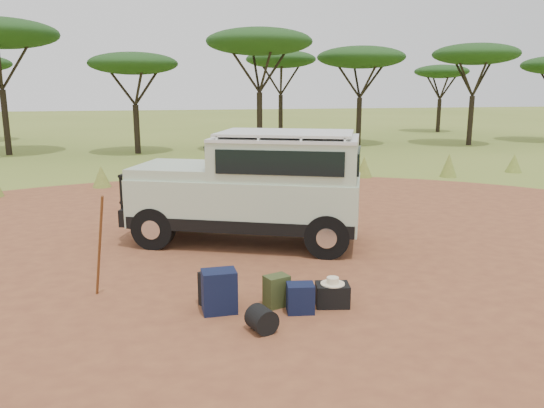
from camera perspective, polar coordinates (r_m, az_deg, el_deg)
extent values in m
plane|color=olive|center=(9.12, -3.15, -7.80)|extent=(140.00, 140.00, 0.00)
cylinder|color=brown|center=(9.12, -3.15, -7.78)|extent=(23.00, 23.00, 0.01)
cone|color=olive|center=(17.93, -17.88, 2.83)|extent=(0.60, 0.60, 0.70)
cone|color=olive|center=(17.51, -8.17, 3.42)|extent=(0.60, 0.60, 0.90)
cone|color=olive|center=(17.63, 1.72, 3.44)|extent=(0.60, 0.60, 0.80)
cone|color=olive|center=(19.26, 9.87, 3.95)|extent=(0.60, 0.60, 0.75)
cone|color=olive|center=(20.09, 18.48, 3.98)|extent=(0.60, 0.60, 0.85)
cone|color=olive|center=(22.12, 24.59, 4.02)|extent=(0.60, 0.60, 0.70)
cylinder|color=black|center=(28.26, -26.71, 7.83)|extent=(0.28, 0.28, 3.06)
cylinder|color=black|center=(26.72, -14.34, 7.79)|extent=(0.28, 0.28, 2.34)
ellipsoid|color=#1A3B15|center=(26.67, -14.70, 14.42)|extent=(4.20, 4.20, 1.05)
cylinder|color=black|center=(26.85, -1.34, 8.81)|extent=(0.28, 0.28, 2.93)
ellipsoid|color=#1A3B15|center=(26.89, -1.38, 17.06)|extent=(5.20, 5.20, 1.30)
cylinder|color=black|center=(30.25, 9.32, 8.76)|extent=(0.28, 0.28, 2.61)
ellipsoid|color=#1A3B15|center=(30.24, 9.55, 15.30)|extent=(4.80, 4.80, 1.20)
cylinder|color=black|center=(31.73, 20.56, 8.39)|extent=(0.28, 0.28, 2.70)
ellipsoid|color=#1A3B15|center=(31.73, 21.06, 14.82)|extent=(4.60, 4.60, 1.15)
cylinder|color=black|center=(35.02, 0.93, 9.47)|extent=(0.28, 0.28, 2.70)
ellipsoid|color=#1A3B15|center=(35.02, 0.95, 15.31)|extent=(4.50, 4.50, 1.12)
cylinder|color=black|center=(40.53, 17.49, 9.05)|extent=(0.28, 0.28, 2.34)
ellipsoid|color=#1A3B15|center=(40.50, 17.78, 13.42)|extent=(3.80, 3.80, 0.95)
cube|color=#B4C7AA|center=(10.90, -2.73, 0.52)|extent=(4.92, 3.50, 0.96)
cube|color=black|center=(10.98, -2.71, -1.32)|extent=(4.85, 3.50, 0.24)
cube|color=#B4C7AA|center=(10.61, 1.53, 4.91)|extent=(3.30, 2.76, 0.76)
cube|color=silver|center=(10.56, 1.55, 7.11)|extent=(3.31, 2.79, 0.06)
cube|color=silver|center=(10.55, 1.55, 7.65)|extent=(3.06, 2.60, 0.05)
cube|color=#B4C7AA|center=(11.20, -9.96, 3.68)|extent=(2.23, 2.27, 0.20)
cube|color=black|center=(10.89, -5.75, 5.25)|extent=(0.76, 1.48, 0.53)
cube|color=black|center=(9.71, 0.74, 4.43)|extent=(2.22, 0.98, 0.45)
cube|color=black|center=(11.50, 2.21, 5.68)|extent=(2.22, 0.98, 0.45)
cube|color=black|center=(10.50, 9.31, 4.67)|extent=(0.63, 1.40, 0.42)
cube|color=black|center=(11.69, -13.95, -0.52)|extent=(0.85, 1.74, 0.34)
cylinder|color=black|center=(11.59, -14.71, 3.40)|extent=(0.58, 1.23, 0.07)
cylinder|color=black|center=(11.69, -14.56, 0.81)|extent=(0.58, 1.23, 0.07)
cylinder|color=silver|center=(11.38, -15.33, 2.17)|extent=(0.15, 0.23, 0.22)
cylinder|color=silver|center=(11.89, -14.18, 2.66)|extent=(0.15, 0.23, 0.22)
cube|color=silver|center=(11.70, -14.34, 0.08)|extent=(0.20, 0.41, 0.12)
cylinder|color=black|center=(11.73, -4.19, 5.23)|extent=(0.11, 0.11, 0.83)
cylinder|color=black|center=(10.77, -12.63, -2.55)|extent=(0.89, 0.59, 0.85)
cylinder|color=black|center=(12.24, -9.74, -0.63)|extent=(0.89, 0.59, 0.85)
cylinder|color=black|center=(9.99, 5.95, -3.49)|extent=(0.89, 0.59, 0.85)
cylinder|color=black|center=(11.56, 6.53, -1.30)|extent=(0.89, 0.59, 0.85)
cylinder|color=brown|center=(8.37, -18.06, -4.41)|extent=(0.27, 0.42, 1.63)
cube|color=black|center=(7.94, -6.29, -9.01)|extent=(0.46, 0.42, 0.52)
cube|color=#111B37|center=(7.67, -5.69, -9.36)|extent=(0.48, 0.35, 0.63)
cube|color=#3F4921|center=(7.86, 0.50, -9.35)|extent=(0.40, 0.34, 0.47)
cube|color=#111B37|center=(7.67, 3.07, -10.10)|extent=(0.42, 0.34, 0.43)
cube|color=black|center=(7.94, 6.51, -9.70)|extent=(0.54, 0.43, 0.34)
cylinder|color=black|center=(7.12, -1.11, -12.32)|extent=(0.43, 0.43, 0.34)
cylinder|color=beige|center=(7.88, 6.54, -8.50)|extent=(0.35, 0.35, 0.01)
cylinder|color=beige|center=(7.86, 6.55, -8.15)|extent=(0.18, 0.18, 0.09)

